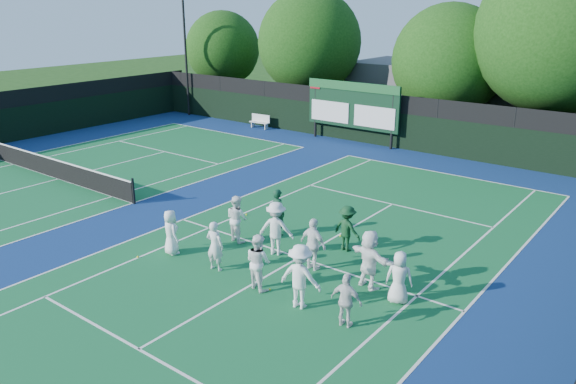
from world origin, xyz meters
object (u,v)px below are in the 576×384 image
Objects in this scene: tennis_net at (58,169)px; bench at (260,121)px; coach_left at (278,212)px; scoreboard at (352,106)px.

tennis_net reaches higher than bench.
coach_left is at bearing -47.63° from bench.
scoreboard is 16.26m from tennis_net.
coach_left reaches higher than tennis_net.
coach_left reaches higher than bench.
coach_left is (5.26, -13.49, -1.35)m from scoreboard.
coach_left is at bearing 5.11° from tennis_net.
tennis_net is (-6.99, -14.59, -1.70)m from scoreboard.
scoreboard reaches higher than tennis_net.
scoreboard reaches higher than coach_left.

